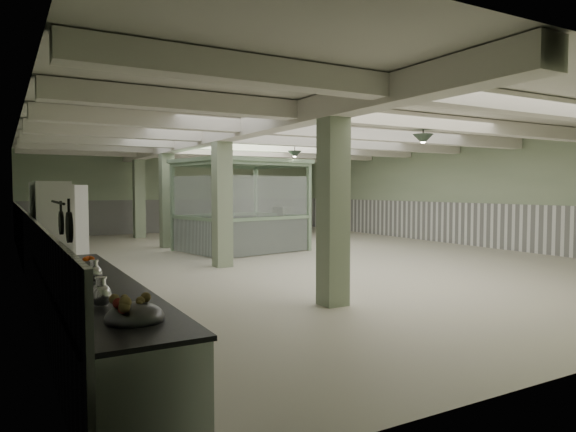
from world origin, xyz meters
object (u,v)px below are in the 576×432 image
guard_booth (241,191)px  filing_cabinet (283,227)px  prep_counter (92,321)px  walkin_cooler (51,241)px

guard_booth → filing_cabinet: 2.24m
prep_counter → guard_booth: size_ratio=1.31×
prep_counter → guard_booth: (5.85, 8.88, 1.48)m
walkin_cooler → filing_cabinet: (7.72, 5.13, -0.34)m
walkin_cooler → guard_booth: bearing=38.2°
prep_counter → filing_cabinet: bearing=50.8°
prep_counter → walkin_cooler: bearing=91.1°
prep_counter → walkin_cooler: size_ratio=2.45×
prep_counter → filing_cabinet: filing_cabinet is taller
guard_booth → filing_cabinet: size_ratio=3.05×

